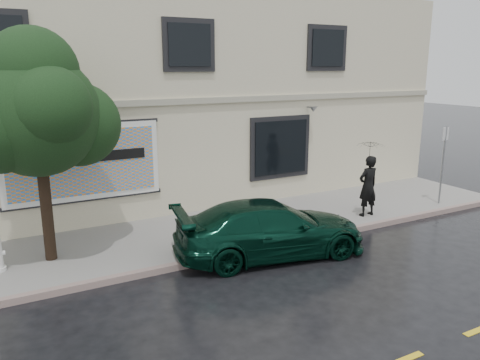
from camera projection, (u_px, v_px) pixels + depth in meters
name	position (u px, v px, depth m)	size (l,w,h in m)	color
ground	(278.00, 278.00, 10.46)	(90.00, 90.00, 0.00)	black
sidewalk	(216.00, 231.00, 13.23)	(20.00, 3.50, 0.15)	gray
curb	(246.00, 252.00, 11.73)	(20.00, 0.18, 0.16)	gray
building	(149.00, 97.00, 17.34)	(20.00, 8.12, 7.00)	beige
billboard	(83.00, 163.00, 12.72)	(4.30, 0.16, 2.20)	white
car	(271.00, 229.00, 11.57)	(2.11, 4.77, 1.39)	black
pedestrian	(368.00, 186.00, 14.14)	(0.68, 0.45, 1.86)	black
umbrella	(371.00, 145.00, 13.84)	(0.86, 0.86, 0.64)	black
street_tree	(37.00, 115.00, 10.32)	(2.76, 2.76, 4.80)	black
sign_pole	(443.00, 158.00, 15.25)	(0.32, 0.07, 2.59)	gray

